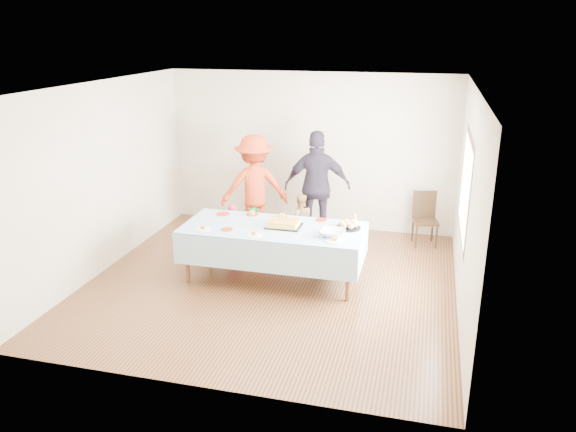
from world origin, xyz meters
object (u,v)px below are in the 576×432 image
at_px(party_table, 273,231).
at_px(birthday_cake, 284,224).
at_px(dining_chair, 425,215).
at_px(adult_left, 255,187).

bearing_deg(party_table, birthday_cake, 21.29).
xyz_separation_m(dining_chair, adult_left, (-2.79, -0.37, 0.39)).
relative_size(dining_chair, adult_left, 0.50).
bearing_deg(dining_chair, party_table, -148.64).
bearing_deg(adult_left, party_table, 94.21).
bearing_deg(party_table, dining_chair, 43.95).
bearing_deg(party_table, adult_left, 115.82).
xyz_separation_m(birthday_cake, dining_chair, (1.88, 1.89, -0.33)).
relative_size(birthday_cake, adult_left, 0.27).
relative_size(birthday_cake, dining_chair, 0.55).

